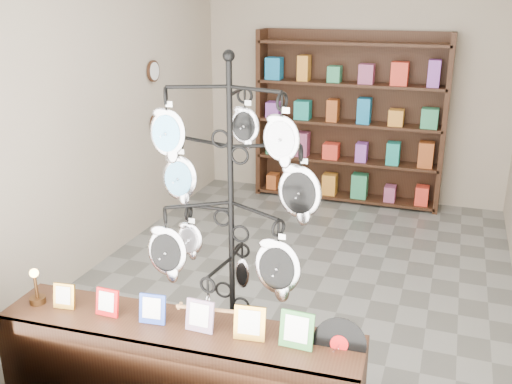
{
  "coord_description": "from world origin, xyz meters",
  "views": [
    {
      "loc": [
        1.29,
        -4.94,
        2.61
      ],
      "look_at": [
        -0.11,
        -1.0,
        1.16
      ],
      "focal_mm": 40.0,
      "sensor_mm": 36.0,
      "label": 1
    }
  ],
  "objects": [
    {
      "name": "display_tree",
      "position": [
        -0.02,
        -1.72,
        1.33
      ],
      "size": [
        1.18,
        1.02,
        2.3
      ],
      "rotation": [
        0.0,
        0.0,
        0.06
      ],
      "color": "black",
      "rests_on": "ground"
    },
    {
      "name": "back_shelving",
      "position": [
        0.0,
        2.3,
        1.03
      ],
      "size": [
        2.42,
        0.36,
        2.2
      ],
      "color": "black",
      "rests_on": "ground"
    },
    {
      "name": "front_shelf",
      "position": [
        -0.26,
        -2.11,
        0.3
      ],
      "size": [
        2.43,
        0.62,
        0.85
      ],
      "rotation": [
        0.0,
        0.0,
        0.05
      ],
      "color": "black",
      "rests_on": "ground"
    },
    {
      "name": "wall_clocks",
      "position": [
        -1.97,
        0.8,
        1.5
      ],
      "size": [
        0.03,
        0.24,
        0.84
      ],
      "color": "black",
      "rests_on": "ground"
    },
    {
      "name": "room_envelope",
      "position": [
        0.0,
        0.0,
        1.85
      ],
      "size": [
        5.0,
        5.0,
        5.0
      ],
      "color": "#AEA18C",
      "rests_on": "ground"
    },
    {
      "name": "ground",
      "position": [
        0.0,
        0.0,
        0.0
      ],
      "size": [
        5.0,
        5.0,
        0.0
      ],
      "primitive_type": "plane",
      "color": "slate",
      "rests_on": "ground"
    }
  ]
}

